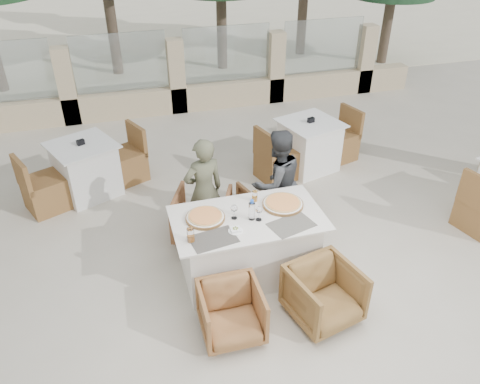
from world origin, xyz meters
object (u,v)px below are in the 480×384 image
object	(u,v)px
water_bottle	(252,210)
bg_table_b	(309,145)
armchair_far_left	(202,215)
bg_table_a	(86,169)
armchair_near_left	(231,313)
dining_table	(248,246)
wine_glass_centre	(234,211)
wine_glass_near	(259,213)
pizza_right	(283,203)
diner_left	(204,191)
beer_glass_right	(255,196)
pizza_left	(205,217)
olive_dish	(235,229)
armchair_far_right	(270,204)
beer_glass_left	(191,235)
armchair_near_right	(324,294)
diner_right	(277,183)

from	to	relation	value
water_bottle	bg_table_b	world-z (taller)	water_bottle
armchair_far_left	bg_table_a	bearing A→B (deg)	-22.97
armchair_far_left	armchair_near_left	distance (m)	1.60
dining_table	bg_table_a	distance (m)	2.80
wine_glass_centre	wine_glass_near	world-z (taller)	same
pizza_right	bg_table_a	bearing A→B (deg)	134.73
pizza_right	diner_left	distance (m)	1.00
beer_glass_right	bg_table_a	size ratio (longest dim) A/B	0.08
pizza_right	armchair_near_left	distance (m)	1.32
bg_table_a	bg_table_b	xyz separation A→B (m)	(3.29, -0.18, 0.00)
pizza_left	olive_dish	bearing A→B (deg)	-49.43
armchair_far_left	bg_table_b	world-z (taller)	bg_table_b
armchair_far_right	bg_table_a	xyz separation A→B (m)	(-2.23, 1.42, 0.09)
armchair_far_left	beer_glass_left	bearing A→B (deg)	96.71
armchair_near_left	armchair_near_right	size ratio (longest dim) A/B	0.91
water_bottle	olive_dish	world-z (taller)	water_bottle
armchair_far_right	beer_glass_right	bearing A→B (deg)	39.34
dining_table	diner_right	size ratio (longest dim) A/B	1.16
wine_glass_near	armchair_far_left	bearing A→B (deg)	115.79
beer_glass_right	bg_table_a	world-z (taller)	beer_glass_right
armchair_far_left	water_bottle	bearing A→B (deg)	136.73
armchair_far_left	bg_table_b	bearing A→B (deg)	-123.51
armchair_near_right	diner_right	world-z (taller)	diner_right
olive_dish	diner_left	distance (m)	0.99
diner_right	armchair_near_right	bearing A→B (deg)	74.80
olive_dish	armchair_far_right	bearing A→B (deg)	54.24
bg_table_b	diner_left	bearing A→B (deg)	-161.59
dining_table	armchair_far_right	bearing A→B (deg)	56.53
wine_glass_centre	olive_dish	size ratio (longest dim) A/B	1.67
wine_glass_near	diner_left	world-z (taller)	diner_left
beer_glass_right	armchair_far_right	distance (m)	0.85
olive_dish	armchair_near_left	size ratio (longest dim) A/B	0.18
dining_table	beer_glass_left	distance (m)	0.83
armchair_far_right	armchair_near_left	xyz separation A→B (m)	(-0.94, -1.61, -0.03)
beer_glass_right	diner_right	bearing A→B (deg)	44.99
pizza_left	pizza_right	xyz separation A→B (m)	(0.87, 0.01, 0.00)
beer_glass_left	water_bottle	bearing A→B (deg)	15.59
beer_glass_right	armchair_near_right	distance (m)	1.29
pizza_right	beer_glass_left	xyz separation A→B (m)	(-1.08, -0.34, 0.05)
diner_left	bg_table_b	world-z (taller)	diner_left
dining_table	armchair_far_right	size ratio (longest dim) A/B	2.45
wine_glass_near	bg_table_a	distance (m)	2.96
pizza_right	diner_right	distance (m)	0.61
armchair_far_left	armchair_near_left	world-z (taller)	armchair_far_left
water_bottle	beer_glass_right	xyz separation A→B (m)	(0.13, 0.32, -0.05)
pizza_right	water_bottle	distance (m)	0.44
armchair_far_left	diner_left	size ratio (longest dim) A/B	0.50
bg_table_b	pizza_right	bearing A→B (deg)	-136.46
pizza_left	beer_glass_right	xyz separation A→B (m)	(0.60, 0.19, 0.03)
pizza_right	bg_table_b	size ratio (longest dim) A/B	0.27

